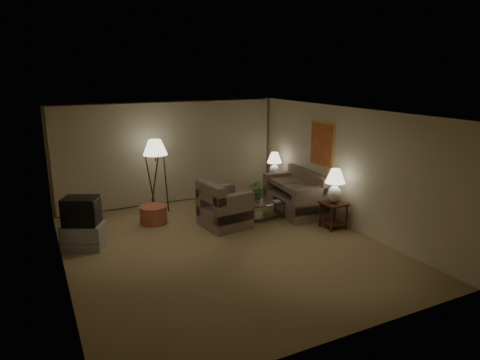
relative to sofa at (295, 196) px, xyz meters
name	(u,v)px	position (x,y,z in m)	size (l,w,h in m)	color
ground	(224,246)	(-2.50, -1.20, -0.41)	(7.00, 7.00, 0.00)	tan
room_shell	(196,150)	(-2.48, 0.31, 1.34)	(6.04, 7.02, 2.72)	beige
sofa	(295,196)	(0.00, 0.00, 0.00)	(2.04, 1.31, 0.82)	#83715E
armchair	(225,209)	(-2.00, -0.15, 0.01)	(1.24, 1.21, 0.84)	#83715E
side_table_near	(333,211)	(0.15, -1.35, 0.00)	(0.51, 0.51, 0.60)	#351A0E
side_table_far	(274,184)	(0.15, 1.25, -0.01)	(0.48, 0.40, 0.60)	#351A0E
table_lamp_near	(335,183)	(0.15, -1.35, 0.65)	(0.45, 0.45, 0.77)	white
table_lamp_far	(274,163)	(0.15, 1.25, 0.60)	(0.41, 0.41, 0.70)	white
coffee_table	(263,208)	(-0.97, -0.10, -0.13)	(1.08, 0.59, 0.41)	silver
tv_cabinet	(84,236)	(-5.05, -0.02, -0.16)	(0.92, 0.79, 0.50)	#A1A1A4
crt_tv	(81,211)	(-5.05, -0.02, 0.37)	(0.79, 0.71, 0.56)	black
floor_lamp	(156,175)	(-3.07, 1.57, 0.55)	(0.60, 0.60, 1.83)	#351A0E
ottoman	(153,215)	(-3.41, 0.77, -0.20)	(0.63, 0.63, 0.42)	#A14B36
vase	(257,200)	(-1.12, -0.10, 0.09)	(0.15, 0.15, 0.16)	white
flowers	(258,187)	(-1.12, -0.10, 0.41)	(0.44, 0.38, 0.49)	#447F38
book	(274,202)	(-0.72, -0.20, 0.01)	(0.15, 0.20, 0.02)	olive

